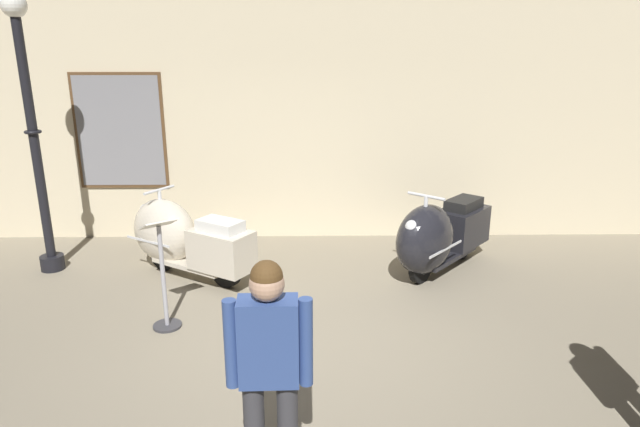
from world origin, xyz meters
TOP-DOWN VIEW (x-y plane):
  - ground_plane at (0.00, 0.00)m, footprint 60.00×60.00m
  - showroom_back_wall at (-0.01, 3.34)m, footprint 18.00×0.24m
  - scooter_0 at (-1.46, 1.83)m, footprint 1.69×1.31m
  - scooter_1 at (1.59, 1.81)m, footprint 1.52×1.62m
  - lamppost at (-3.12, 2.03)m, footprint 0.28×0.28m
  - visitor_1 at (-0.15, -1.55)m, footprint 0.51×0.25m
  - info_stanchion at (-1.33, 0.53)m, footprint 0.39×0.37m

SIDE VIEW (x-z plane):
  - ground_plane at x=0.00m, z-range 0.00..0.00m
  - info_stanchion at x=-1.33m, z-range -0.09..1.03m
  - scooter_0 at x=-1.46m, z-range -0.05..0.99m
  - scooter_1 at x=1.59m, z-range -0.05..1.01m
  - visitor_1 at x=-0.15m, z-range 0.12..1.64m
  - lamppost at x=-3.12m, z-range 0.11..3.34m
  - showroom_back_wall at x=-0.01m, z-range 0.00..3.68m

